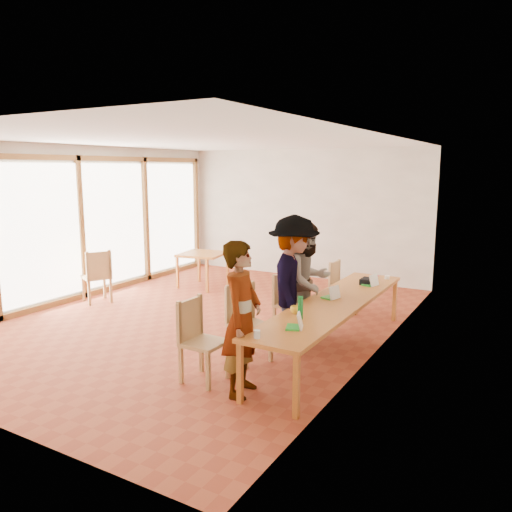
# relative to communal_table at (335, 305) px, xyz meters

# --- Properties ---
(ground) EXTENTS (8.00, 8.00, 0.00)m
(ground) POSITION_rel_communal_table_xyz_m (-2.50, 0.42, -0.70)
(ground) COLOR #9A4125
(ground) RESTS_ON ground
(wall_back) EXTENTS (6.00, 0.10, 3.00)m
(wall_back) POSITION_rel_communal_table_xyz_m (-2.50, 4.42, 0.80)
(wall_back) COLOR silver
(wall_back) RESTS_ON ground
(wall_right) EXTENTS (0.10, 8.00, 3.00)m
(wall_right) POSITION_rel_communal_table_xyz_m (0.50, 0.42, 0.80)
(wall_right) COLOR silver
(wall_right) RESTS_ON ground
(window_wall) EXTENTS (0.10, 8.00, 3.00)m
(window_wall) POSITION_rel_communal_table_xyz_m (-5.46, 0.42, 0.80)
(window_wall) COLOR white
(window_wall) RESTS_ON ground
(ceiling) EXTENTS (6.00, 8.00, 0.04)m
(ceiling) POSITION_rel_communal_table_xyz_m (-2.50, 0.42, 2.32)
(ceiling) COLOR white
(ceiling) RESTS_ON wall_back
(communal_table) EXTENTS (0.80, 4.00, 0.75)m
(communal_table) POSITION_rel_communal_table_xyz_m (0.00, 0.00, 0.00)
(communal_table) COLOR #C46B2B
(communal_table) RESTS_ON ground
(side_table) EXTENTS (0.90, 0.90, 0.75)m
(side_table) POSITION_rel_communal_table_xyz_m (-3.92, 2.33, -0.03)
(side_table) COLOR #C46B2B
(side_table) RESTS_ON ground
(chair_near) EXTENTS (0.48, 0.48, 0.54)m
(chair_near) POSITION_rel_communal_table_xyz_m (-1.14, -1.64, -0.08)
(chair_near) COLOR tan
(chair_near) RESTS_ON ground
(chair_mid) EXTENTS (0.62, 0.62, 0.54)m
(chair_mid) POSITION_rel_communal_table_xyz_m (-0.99, -0.77, -0.08)
(chair_mid) COLOR tan
(chair_mid) RESTS_ON ground
(chair_far) EXTENTS (0.45, 0.45, 0.50)m
(chair_far) POSITION_rel_communal_table_xyz_m (-1.03, 0.52, -0.13)
(chair_far) COLOR tan
(chair_far) RESTS_ON ground
(chair_empty) EXTENTS (0.45, 0.45, 0.48)m
(chair_empty) POSITION_rel_communal_table_xyz_m (-0.70, 2.05, -0.15)
(chair_empty) COLOR tan
(chair_empty) RESTS_ON ground
(chair_spare) EXTENTS (0.64, 0.64, 0.55)m
(chair_spare) POSITION_rel_communal_table_xyz_m (-4.88, 0.25, -0.07)
(chair_spare) COLOR tan
(chair_spare) RESTS_ON ground
(person_near) EXTENTS (0.55, 0.72, 1.78)m
(person_near) POSITION_rel_communal_table_xyz_m (-0.46, -1.70, 0.19)
(person_near) COLOR gray
(person_near) RESTS_ON ground
(person_mid) EXTENTS (0.95, 1.05, 1.78)m
(person_mid) POSITION_rel_communal_table_xyz_m (-0.58, 0.39, 0.19)
(person_mid) COLOR gray
(person_mid) RESTS_ON ground
(person_far) EXTENTS (1.13, 1.42, 1.92)m
(person_far) POSITION_rel_communal_table_xyz_m (-0.59, -0.09, 0.26)
(person_far) COLOR gray
(person_far) RESTS_ON ground
(laptop_near) EXTENTS (0.25, 0.26, 0.18)m
(laptop_near) POSITION_rel_communal_table_xyz_m (0.05, -1.33, 0.10)
(laptop_near) COLOR green
(laptop_near) RESTS_ON communal_table
(laptop_mid) EXTENTS (0.25, 0.26, 0.19)m
(laptop_mid) POSITION_rel_communal_table_xyz_m (-0.08, 0.12, 0.10)
(laptop_mid) COLOR green
(laptop_mid) RESTS_ON communal_table
(laptop_far) EXTENTS (0.24, 0.26, 0.19)m
(laptop_far) POSITION_rel_communal_table_xyz_m (0.17, 1.16, 0.10)
(laptop_far) COLOR green
(laptop_far) RESTS_ON communal_table
(yellow_mug) EXTENTS (0.15, 0.15, 0.10)m
(yellow_mug) POSITION_rel_communal_table_xyz_m (-0.22, -0.80, 0.10)
(yellow_mug) COLOR yellow
(yellow_mug) RESTS_ON communal_table
(green_bottle) EXTENTS (0.07, 0.07, 0.28)m
(green_bottle) POSITION_rel_communal_table_xyz_m (-0.07, -0.98, 0.19)
(green_bottle) COLOR #146A29
(green_bottle) RESTS_ON communal_table
(clear_glass) EXTENTS (0.07, 0.07, 0.09)m
(clear_glass) POSITION_rel_communal_table_xyz_m (-0.18, -1.84, 0.09)
(clear_glass) COLOR silver
(clear_glass) RESTS_ON communal_table
(condiment_cup) EXTENTS (0.08, 0.08, 0.06)m
(condiment_cup) POSITION_rel_communal_table_xyz_m (0.24, 1.75, 0.08)
(condiment_cup) COLOR white
(condiment_cup) RESTS_ON communal_table
(pink_phone) EXTENTS (0.05, 0.10, 0.01)m
(pink_phone) POSITION_rel_communal_table_xyz_m (0.04, 1.87, 0.05)
(pink_phone) COLOR #DA3253
(pink_phone) RESTS_ON communal_table
(black_pouch) EXTENTS (0.16, 0.26, 0.09)m
(black_pouch) POSITION_rel_communal_table_xyz_m (0.06, 1.24, 0.09)
(black_pouch) COLOR black
(black_pouch) RESTS_ON communal_table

